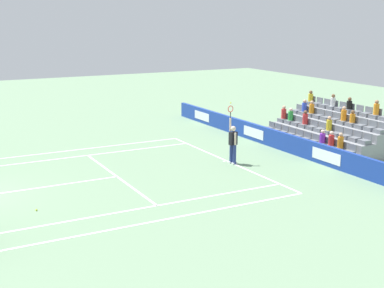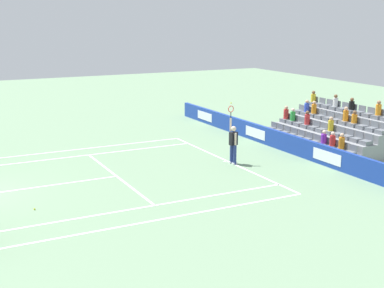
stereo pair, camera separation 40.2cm
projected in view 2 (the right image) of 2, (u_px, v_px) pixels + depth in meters
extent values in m
cube|color=white|center=(227.00, 161.00, 25.34)|extent=(10.97, 0.10, 0.01)
cube|color=white|center=(117.00, 176.00, 22.90)|extent=(8.23, 0.10, 0.01)
cube|color=white|center=(41.00, 187.00, 21.48)|extent=(0.10, 6.40, 0.01)
cube|color=white|center=(80.00, 156.00, 26.26)|extent=(0.10, 11.89, 0.01)
cube|color=white|center=(143.00, 207.00, 19.13)|extent=(0.10, 11.89, 0.01)
cube|color=white|center=(73.00, 150.00, 27.45)|extent=(0.10, 11.89, 0.01)
cube|color=white|center=(158.00, 220.00, 17.95)|extent=(0.10, 11.89, 0.01)
cube|color=white|center=(225.00, 161.00, 25.29)|extent=(0.10, 0.20, 0.01)
cube|color=#193899|center=(289.00, 144.00, 26.84)|extent=(23.25, 0.20, 0.93)
cube|color=white|center=(327.00, 157.00, 24.27)|extent=(1.86, 0.01, 0.52)
cube|color=white|center=(255.00, 133.00, 29.30)|extent=(1.86, 0.01, 0.52)
cube|color=white|center=(205.00, 116.00, 34.34)|extent=(1.86, 0.01, 0.52)
cylinder|color=navy|center=(235.00, 155.00, 24.67)|extent=(0.16, 0.16, 0.90)
cylinder|color=navy|center=(232.00, 154.00, 24.86)|extent=(0.16, 0.16, 0.90)
cube|color=white|center=(235.00, 163.00, 24.76)|extent=(0.15, 0.27, 0.08)
cube|color=white|center=(231.00, 162.00, 24.96)|extent=(0.15, 0.27, 0.08)
cube|color=black|center=(233.00, 139.00, 24.59)|extent=(0.26, 0.38, 0.60)
sphere|color=beige|center=(234.00, 129.00, 24.49)|extent=(0.24, 0.24, 0.24)
cylinder|color=beige|center=(231.00, 125.00, 24.63)|extent=(0.09, 0.09, 0.62)
cylinder|color=beige|center=(236.00, 139.00, 24.39)|extent=(0.09, 0.09, 0.56)
cylinder|color=black|center=(231.00, 115.00, 24.53)|extent=(0.04, 0.04, 0.28)
torus|color=red|center=(231.00, 109.00, 24.47)|extent=(0.07, 0.31, 0.31)
sphere|color=#D1E533|center=(231.00, 103.00, 24.40)|extent=(0.07, 0.07, 0.07)
cube|color=gray|center=(306.00, 146.00, 27.37)|extent=(6.82, 0.95, 0.42)
cube|color=slate|center=(350.00, 154.00, 24.61)|extent=(0.48, 0.44, 0.20)
cube|color=slate|center=(353.00, 148.00, 24.65)|extent=(0.48, 0.04, 0.30)
cube|color=slate|center=(340.00, 151.00, 25.15)|extent=(0.48, 0.44, 0.20)
cube|color=slate|center=(344.00, 145.00, 25.18)|extent=(0.48, 0.04, 0.30)
cube|color=slate|center=(331.00, 148.00, 25.69)|extent=(0.48, 0.44, 0.20)
cube|color=slate|center=(335.00, 142.00, 25.72)|extent=(0.48, 0.04, 0.30)
cube|color=slate|center=(323.00, 145.00, 26.23)|extent=(0.48, 0.44, 0.20)
cube|color=slate|center=(326.00, 140.00, 26.26)|extent=(0.48, 0.04, 0.30)
cube|color=slate|center=(314.00, 143.00, 26.76)|extent=(0.48, 0.44, 0.20)
cube|color=slate|center=(318.00, 137.00, 26.79)|extent=(0.48, 0.04, 0.30)
cube|color=slate|center=(306.00, 140.00, 27.30)|extent=(0.48, 0.44, 0.20)
cube|color=slate|center=(310.00, 135.00, 27.33)|extent=(0.48, 0.04, 0.30)
cube|color=slate|center=(299.00, 138.00, 27.84)|extent=(0.48, 0.44, 0.20)
cube|color=slate|center=(302.00, 133.00, 27.87)|extent=(0.48, 0.04, 0.30)
cube|color=slate|center=(291.00, 136.00, 28.37)|extent=(0.48, 0.44, 0.20)
cube|color=slate|center=(295.00, 131.00, 28.41)|extent=(0.48, 0.04, 0.30)
cube|color=slate|center=(284.00, 133.00, 28.91)|extent=(0.48, 0.44, 0.20)
cube|color=slate|center=(288.00, 129.00, 28.94)|extent=(0.48, 0.04, 0.30)
cube|color=slate|center=(278.00, 131.00, 29.45)|extent=(0.48, 0.44, 0.20)
cube|color=slate|center=(281.00, 127.00, 29.48)|extent=(0.48, 0.04, 0.30)
cube|color=slate|center=(271.00, 129.00, 29.99)|extent=(0.48, 0.44, 0.20)
cube|color=slate|center=(274.00, 125.00, 30.02)|extent=(0.48, 0.04, 0.30)
cube|color=gray|center=(321.00, 140.00, 27.74)|extent=(6.82, 0.95, 0.84)
cube|color=slate|center=(366.00, 143.00, 24.94)|extent=(0.48, 0.44, 0.20)
cube|color=slate|center=(369.00, 137.00, 24.97)|extent=(0.48, 0.04, 0.30)
cube|color=slate|center=(356.00, 140.00, 25.48)|extent=(0.48, 0.44, 0.20)
cube|color=slate|center=(360.00, 134.00, 25.51)|extent=(0.48, 0.04, 0.30)
cube|color=slate|center=(347.00, 137.00, 26.01)|extent=(0.48, 0.44, 0.20)
cube|color=slate|center=(350.00, 132.00, 26.04)|extent=(0.48, 0.04, 0.30)
cube|color=slate|center=(338.00, 135.00, 26.55)|extent=(0.48, 0.44, 0.20)
cube|color=slate|center=(342.00, 130.00, 26.58)|extent=(0.48, 0.04, 0.30)
cube|color=slate|center=(330.00, 133.00, 27.09)|extent=(0.48, 0.44, 0.20)
cube|color=slate|center=(333.00, 128.00, 27.12)|extent=(0.48, 0.04, 0.30)
cube|color=slate|center=(321.00, 130.00, 27.62)|extent=(0.48, 0.44, 0.20)
cube|color=slate|center=(325.00, 125.00, 27.66)|extent=(0.48, 0.04, 0.30)
cube|color=slate|center=(314.00, 128.00, 28.16)|extent=(0.48, 0.44, 0.20)
cube|color=slate|center=(317.00, 123.00, 28.19)|extent=(0.48, 0.04, 0.30)
cube|color=slate|center=(306.00, 126.00, 28.70)|extent=(0.48, 0.44, 0.20)
cube|color=slate|center=(309.00, 121.00, 28.73)|extent=(0.48, 0.04, 0.30)
cube|color=slate|center=(299.00, 124.00, 29.24)|extent=(0.48, 0.44, 0.20)
cube|color=slate|center=(302.00, 119.00, 29.27)|extent=(0.48, 0.04, 0.30)
cube|color=slate|center=(292.00, 122.00, 29.77)|extent=(0.48, 0.44, 0.20)
cube|color=slate|center=(295.00, 118.00, 29.80)|extent=(0.48, 0.04, 0.30)
cube|color=slate|center=(285.00, 121.00, 30.31)|extent=(0.48, 0.44, 0.20)
cube|color=slate|center=(288.00, 116.00, 30.34)|extent=(0.48, 0.04, 0.30)
cube|color=gray|center=(335.00, 135.00, 28.12)|extent=(6.82, 0.95, 1.26)
cube|color=slate|center=(381.00, 132.00, 25.26)|extent=(0.48, 0.44, 0.20)
cube|color=slate|center=(372.00, 129.00, 25.80)|extent=(0.48, 0.44, 0.20)
cube|color=slate|center=(375.00, 124.00, 25.83)|extent=(0.48, 0.04, 0.30)
cube|color=slate|center=(362.00, 127.00, 26.34)|extent=(0.48, 0.44, 0.20)
cube|color=slate|center=(366.00, 122.00, 26.37)|extent=(0.48, 0.04, 0.30)
cube|color=slate|center=(353.00, 125.00, 26.88)|extent=(0.48, 0.44, 0.20)
cube|color=slate|center=(357.00, 120.00, 26.91)|extent=(0.48, 0.04, 0.30)
cube|color=slate|center=(344.00, 123.00, 27.41)|extent=(0.48, 0.44, 0.20)
cube|color=slate|center=(348.00, 118.00, 27.44)|extent=(0.48, 0.04, 0.30)
cube|color=slate|center=(336.00, 121.00, 27.95)|extent=(0.48, 0.44, 0.20)
cube|color=slate|center=(339.00, 116.00, 27.98)|extent=(0.48, 0.04, 0.30)
cube|color=slate|center=(328.00, 119.00, 28.49)|extent=(0.48, 0.44, 0.20)
cube|color=slate|center=(331.00, 114.00, 28.52)|extent=(0.48, 0.04, 0.30)
cube|color=slate|center=(320.00, 117.00, 29.02)|extent=(0.48, 0.44, 0.20)
cube|color=slate|center=(324.00, 112.00, 29.06)|extent=(0.48, 0.04, 0.30)
cube|color=slate|center=(313.00, 115.00, 29.56)|extent=(0.48, 0.44, 0.20)
cube|color=slate|center=(316.00, 111.00, 29.59)|extent=(0.48, 0.04, 0.30)
cube|color=slate|center=(306.00, 114.00, 30.10)|extent=(0.48, 0.44, 0.20)
cube|color=slate|center=(309.00, 109.00, 30.13)|extent=(0.48, 0.04, 0.30)
cube|color=slate|center=(299.00, 112.00, 30.64)|extent=(0.48, 0.44, 0.20)
cube|color=slate|center=(302.00, 107.00, 30.67)|extent=(0.48, 0.04, 0.30)
cube|color=gray|center=(349.00, 129.00, 28.49)|extent=(6.82, 0.95, 1.68)
cube|color=slate|center=(377.00, 117.00, 26.66)|extent=(0.48, 0.44, 0.20)
cube|color=slate|center=(380.00, 112.00, 26.70)|extent=(0.48, 0.04, 0.30)
cube|color=slate|center=(368.00, 115.00, 27.20)|extent=(0.48, 0.44, 0.20)
cube|color=slate|center=(371.00, 110.00, 27.23)|extent=(0.48, 0.04, 0.30)
cube|color=slate|center=(359.00, 113.00, 27.74)|extent=(0.48, 0.44, 0.20)
cube|color=slate|center=(362.00, 108.00, 27.77)|extent=(0.48, 0.04, 0.30)
cube|color=slate|center=(351.00, 112.00, 28.28)|extent=(0.48, 0.44, 0.20)
cube|color=slate|center=(354.00, 107.00, 28.31)|extent=(0.48, 0.04, 0.30)
cube|color=slate|center=(342.00, 110.00, 28.81)|extent=(0.48, 0.44, 0.20)
cube|color=slate|center=(345.00, 105.00, 28.84)|extent=(0.48, 0.04, 0.30)
cube|color=slate|center=(334.00, 108.00, 29.35)|extent=(0.48, 0.44, 0.20)
cube|color=slate|center=(337.00, 103.00, 29.38)|extent=(0.48, 0.04, 0.30)
cube|color=slate|center=(327.00, 107.00, 29.89)|extent=(0.48, 0.44, 0.20)
cube|color=slate|center=(330.00, 102.00, 29.92)|extent=(0.48, 0.04, 0.30)
cube|color=slate|center=(319.00, 105.00, 30.42)|extent=(0.48, 0.44, 0.20)
cube|color=slate|center=(322.00, 100.00, 30.46)|extent=(0.48, 0.04, 0.30)
cube|color=slate|center=(312.00, 103.00, 30.96)|extent=(0.48, 0.44, 0.20)
cube|color=slate|center=(315.00, 99.00, 30.99)|extent=(0.48, 0.04, 0.30)
cylinder|color=black|center=(352.00, 105.00, 28.22)|extent=(0.28, 0.28, 0.44)
sphere|color=brown|center=(352.00, 99.00, 28.15)|extent=(0.20, 0.20, 0.20)
cylinder|color=orange|center=(314.00, 109.00, 29.50)|extent=(0.28, 0.28, 0.50)
sphere|color=#D3A884|center=(314.00, 103.00, 29.42)|extent=(0.20, 0.20, 0.20)
cylinder|color=red|center=(333.00, 141.00, 25.63)|extent=(0.28, 0.28, 0.50)
sphere|color=beige|center=(333.00, 134.00, 25.55)|extent=(0.20, 0.20, 0.20)
cylinder|color=white|center=(335.00, 102.00, 29.30)|extent=(0.28, 0.28, 0.46)
sphere|color=brown|center=(336.00, 96.00, 29.22)|extent=(0.20, 0.20, 0.20)
cylinder|color=yellow|center=(331.00, 126.00, 27.03)|extent=(0.28, 0.28, 0.52)
sphere|color=#D3A884|center=(331.00, 119.00, 26.94)|extent=(0.20, 0.20, 0.20)
cylinder|color=orange|center=(342.00, 143.00, 25.09)|extent=(0.28, 0.28, 0.54)
sphere|color=#D3A884|center=(342.00, 135.00, 25.00)|extent=(0.20, 0.20, 0.20)
cylinder|color=orange|center=(378.00, 110.00, 26.60)|extent=(0.28, 0.28, 0.54)
sphere|color=#9E7251|center=(379.00, 102.00, 26.52)|extent=(0.20, 0.20, 0.20)
cylinder|color=yellow|center=(313.00, 98.00, 30.91)|extent=(0.28, 0.28, 0.44)
sphere|color=brown|center=(314.00, 92.00, 30.84)|extent=(0.20, 0.20, 0.20)
cylinder|color=red|center=(307.00, 119.00, 28.64)|extent=(0.28, 0.28, 0.54)
sphere|color=brown|center=(308.00, 113.00, 28.55)|extent=(0.20, 0.20, 0.20)
cylinder|color=orange|center=(346.00, 116.00, 27.35)|extent=(0.28, 0.28, 0.54)
sphere|color=#D3A884|center=(346.00, 109.00, 27.27)|extent=(0.20, 0.20, 0.20)
cylinder|color=red|center=(286.00, 114.00, 30.25)|extent=(0.28, 0.28, 0.54)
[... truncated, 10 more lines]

